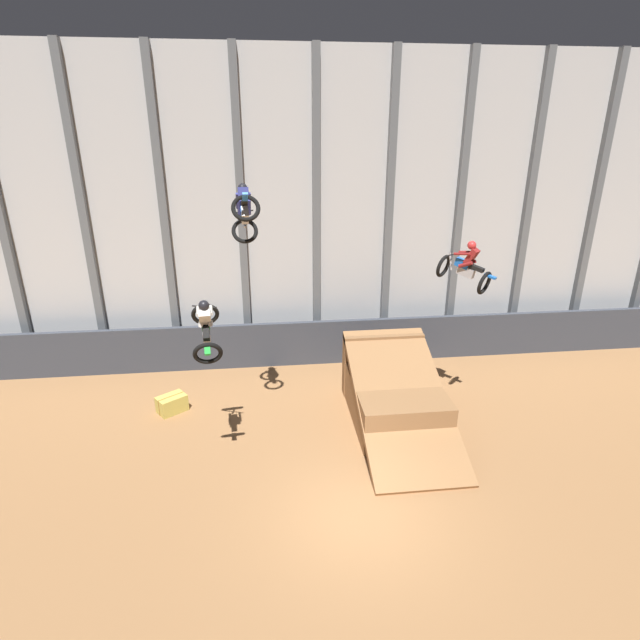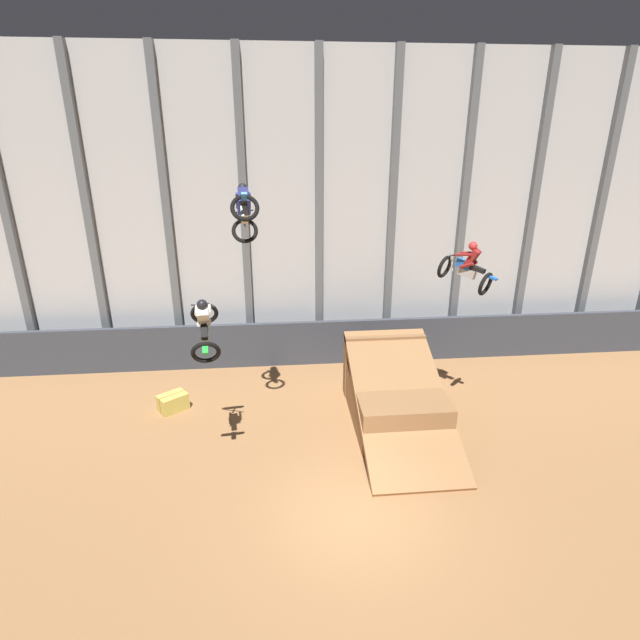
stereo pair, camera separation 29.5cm
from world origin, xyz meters
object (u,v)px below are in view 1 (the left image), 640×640
rider_bike_right_air (466,268)px  hay_bale_trackside (172,404)px  dirt_ramp (393,393)px  rider_bike_center_air (245,212)px  rider_bike_left_air (206,327)px

rider_bike_right_air → hay_bale_trackside: 10.37m
rider_bike_right_air → hay_bale_trackside: (-9.27, 0.82, -4.57)m
dirt_ramp → rider_bike_right_air: (2.09, 0.24, 4.05)m
rider_bike_right_air → rider_bike_center_air: bearing=142.5°
rider_bike_left_air → hay_bale_trackside: bearing=113.7°
rider_bike_center_air → hay_bale_trackside: bearing=148.8°
hay_bale_trackside → rider_bike_center_air: bearing=-26.5°
dirt_ramp → rider_bike_right_air: size_ratio=3.32×
rider_bike_center_air → rider_bike_left_air: bearing=-129.1°
dirt_ramp → rider_bike_center_air: size_ratio=3.22×
dirt_ramp → hay_bale_trackside: bearing=171.6°
rider_bike_center_air → hay_bale_trackside: size_ratio=1.61×
rider_bike_left_air → hay_bale_trackside: 5.12m
dirt_ramp → hay_bale_trackside: 7.27m
rider_bike_left_air → rider_bike_right_air: rider_bike_right_air is taller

